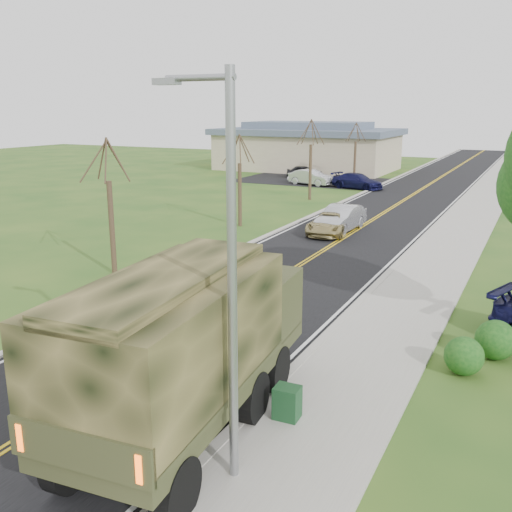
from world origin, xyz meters
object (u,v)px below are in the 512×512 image
Objects in this scene: military_truck at (187,338)px; sedan_silver at (341,218)px; suv_champagne at (330,223)px; utility_box_near at (287,402)px.

sedan_silver is at bearing 94.96° from military_truck.
military_truck is at bearing -84.47° from suv_champagne.
military_truck is 22.23m from suv_champagne.
sedan_silver reaches higher than utility_box_near.
sedan_silver is at bearing 102.53° from utility_box_near.
military_truck reaches higher than utility_box_near.
utility_box_near is (1.86, 1.39, -1.82)m from military_truck.
utility_box_near is at bearing -71.50° from sedan_silver.
suv_champagne reaches higher than utility_box_near.
utility_box_near is at bearing -78.83° from suv_champagne.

